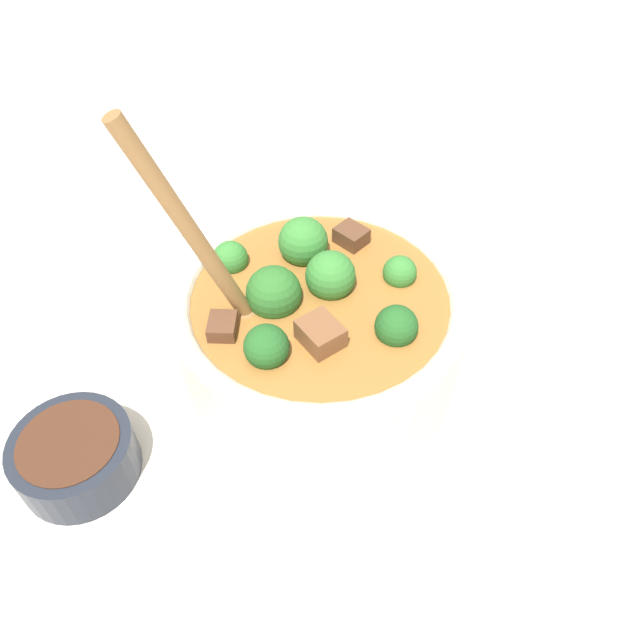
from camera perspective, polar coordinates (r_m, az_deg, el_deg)
name	(u,v)px	position (r m, az deg, el deg)	size (l,w,h in m)	color
ground_plane	(320,364)	(0.54, 0.00, -4.03)	(4.00, 4.00, 0.00)	silver
stew_bowl	(319,323)	(0.50, -0.10, -0.27)	(0.23, 0.23, 0.25)	beige
condiment_bowl	(75,455)	(0.49, -21.51, -11.38)	(0.09, 0.09, 0.04)	#232833
empty_plate	(428,175)	(0.74, 9.85, 12.94)	(0.24, 0.24, 0.02)	white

